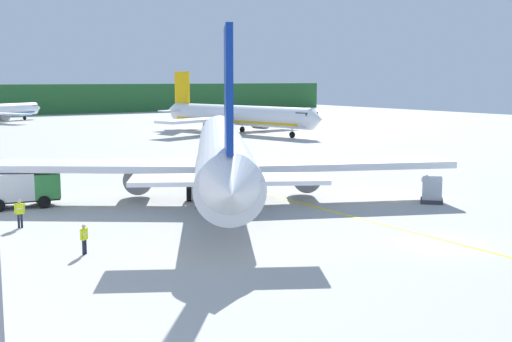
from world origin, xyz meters
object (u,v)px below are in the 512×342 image
at_px(crew_marshaller, 20,211).
at_px(crew_loader_left, 84,237).
at_px(airliner_foreground, 223,155).
at_px(service_truck_baggage, 10,188).
at_px(cargo_container_near, 432,190).
at_px(airliner_mid_apron, 236,116).

height_order(crew_marshaller, crew_loader_left, crew_marshaller).
height_order(airliner_foreground, crew_marshaller, airliner_foreground).
xyz_separation_m(service_truck_baggage, crew_marshaller, (-1.01, -6.95, -0.40)).
bearing_deg(service_truck_baggage, airliner_foreground, -18.47).
xyz_separation_m(cargo_container_near, crew_loader_left, (-26.63, -0.25, -0.02)).
relative_size(airliner_foreground, crew_marshaller, 21.40).
xyz_separation_m(service_truck_baggage, cargo_container_near, (26.87, -15.02, -0.49)).
height_order(airliner_foreground, crew_loader_left, airliner_foreground).
distance_m(airliner_foreground, crew_loader_left, 17.98).
height_order(service_truck_baggage, cargo_container_near, service_truck_baggage).
bearing_deg(crew_marshaller, service_truck_baggage, 81.74).
relative_size(service_truck_baggage, crew_marshaller, 3.92).
relative_size(airliner_mid_apron, crew_marshaller, 20.52).
relative_size(airliner_foreground, airliner_mid_apron, 1.04).
height_order(airliner_mid_apron, cargo_container_near, airliner_mid_apron).
distance_m(crew_marshaller, crew_loader_left, 8.41).
xyz_separation_m(airliner_foreground, cargo_container_near, (12.12, -10.09, -2.43)).
height_order(airliner_foreground, cargo_container_near, airliner_foreground).
bearing_deg(crew_marshaller, airliner_foreground, 7.31).
height_order(airliner_foreground, service_truck_baggage, airliner_foreground).
bearing_deg(airliner_foreground, crew_loader_left, -144.51).
bearing_deg(crew_marshaller, crew_loader_left, -81.43).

